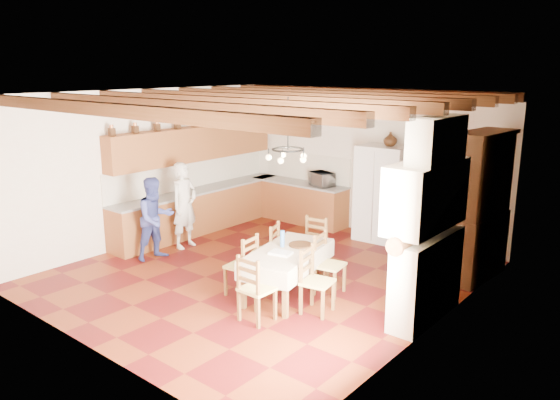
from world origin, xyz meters
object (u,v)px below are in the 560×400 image
at_px(hutch, 479,206).
at_px(chair_right_near, 318,281).
at_px(chair_end_far, 312,246).
at_px(chair_end_near, 257,288).
at_px(dining_table, 287,255).
at_px(microwave, 322,179).
at_px(chair_left_near, 241,265).
at_px(refrigerator, 383,193).
at_px(person_woman_red, 406,231).
at_px(person_man, 184,205).
at_px(chair_left_far, 265,251).
at_px(person_woman_blue, 155,219).
at_px(chair_right_far, 330,264).

xyz_separation_m(hutch, chair_right_near, (-1.20, -2.77, -0.73)).
bearing_deg(chair_end_far, chair_end_near, -85.69).
relative_size(dining_table, microwave, 3.34).
bearing_deg(chair_end_near, chair_end_far, -74.90).
bearing_deg(chair_left_near, microwave, -169.52).
relative_size(hutch, chair_left_near, 2.53).
bearing_deg(chair_end_far, dining_table, -85.49).
bearing_deg(dining_table, microwave, 117.80).
bearing_deg(chair_right_near, refrigerator, 5.17).
xyz_separation_m(refrigerator, hutch, (2.20, -0.82, 0.26)).
height_order(chair_end_near, person_woman_red, person_woman_red).
bearing_deg(person_man, microwave, -28.21).
xyz_separation_m(chair_left_far, person_woman_blue, (-2.16, -0.53, 0.27)).
height_order(chair_left_far, person_woman_red, person_woman_red).
bearing_deg(person_woman_blue, chair_left_far, -69.12).
xyz_separation_m(chair_left_far, microwave, (-1.08, 3.08, 0.57)).
bearing_deg(chair_right_near, person_woman_blue, 80.27).
distance_m(dining_table, chair_right_near, 0.77).
bearing_deg(person_man, dining_table, -105.30).
bearing_deg(chair_left_far, chair_end_far, 124.99).
distance_m(person_woman_blue, microwave, 3.78).
bearing_deg(chair_end_far, person_man, 179.17).
distance_m(dining_table, chair_right_far, 0.67).
relative_size(chair_left_far, chair_end_far, 1.00).
distance_m(refrigerator, person_woman_blue, 4.46).
xyz_separation_m(person_man, person_woman_blue, (0.11, -0.77, -0.07)).
xyz_separation_m(chair_left_far, person_man, (-2.27, 0.25, 0.35)).
relative_size(person_man, person_woman_red, 0.92).
relative_size(dining_table, person_woman_red, 0.99).
xyz_separation_m(refrigerator, person_woman_blue, (-2.57, -3.64, -0.20)).
distance_m(chair_left_near, person_woman_red, 2.63).
relative_size(chair_left_near, person_woman_red, 0.53).
relative_size(person_woman_blue, microwave, 2.82).
bearing_deg(chair_end_near, chair_left_near, -32.00).
bearing_deg(person_man, person_woman_blue, -177.30).
xyz_separation_m(chair_left_near, chair_left_far, (-0.14, 0.70, 0.00)).
distance_m(chair_left_far, person_woman_red, 2.29).
height_order(chair_right_near, chair_end_far, same).
distance_m(chair_right_near, microwave, 4.39).
bearing_deg(chair_right_far, hutch, -43.59).
xyz_separation_m(hutch, chair_end_near, (-1.69, -3.50, -0.73)).
distance_m(hutch, microwave, 3.78).
bearing_deg(chair_left_near, hutch, 133.11).
distance_m(chair_right_near, chair_end_near, 0.88).
bearing_deg(microwave, hutch, 5.99).
xyz_separation_m(chair_end_far, microwave, (-1.53, 2.41, 0.57)).
height_order(chair_end_near, chair_end_far, same).
bearing_deg(chair_left_near, refrigerator, 168.61).
height_order(dining_table, microwave, microwave).
relative_size(chair_right_near, chair_right_far, 1.00).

